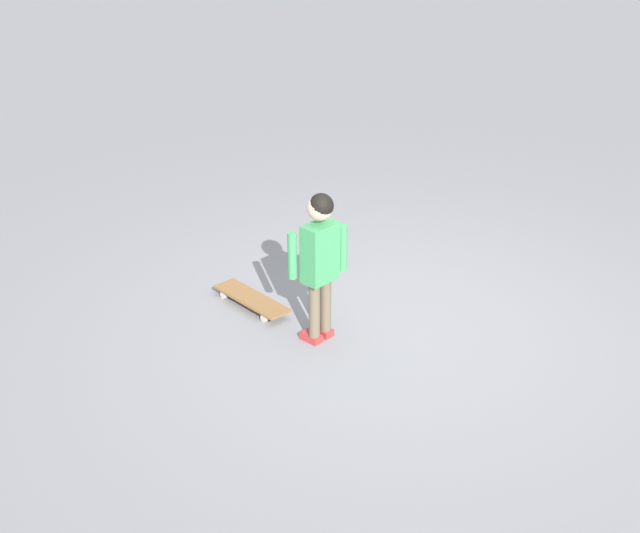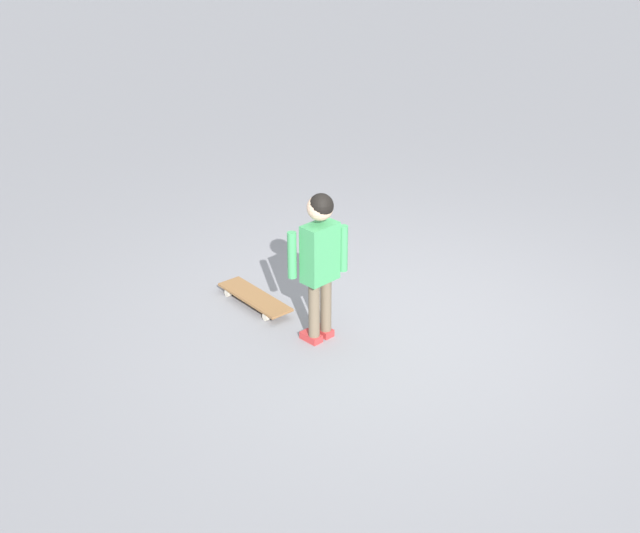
# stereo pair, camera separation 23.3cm
# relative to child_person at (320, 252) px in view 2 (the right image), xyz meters

# --- Properties ---
(ground_plane) EXTENTS (50.00, 50.00, 0.00)m
(ground_plane) POSITION_rel_child_person_xyz_m (0.53, -0.14, -0.66)
(ground_plane) COLOR gray
(child_person) EXTENTS (0.40, 0.23, 1.06)m
(child_person) POSITION_rel_child_person_xyz_m (0.00, 0.00, 0.00)
(child_person) COLOR brown
(child_person) RESTS_ON ground
(skateboard) EXTENTS (0.33, 0.70, 0.07)m
(skateboard) POSITION_rel_child_person_xyz_m (-0.19, 0.65, -0.60)
(skateboard) COLOR olive
(skateboard) RESTS_ON ground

